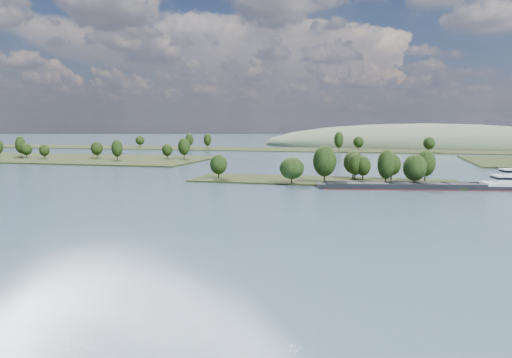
# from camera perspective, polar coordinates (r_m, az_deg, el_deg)

# --- Properties ---
(ground) EXTENTS (1800.00, 1800.00, 0.00)m
(ground) POSITION_cam_1_polar(r_m,az_deg,el_deg) (134.35, 4.48, -3.17)
(ground) COLOR #3D5769
(ground) RESTS_ON ground
(tree_island) EXTENTS (100.00, 33.33, 14.95)m
(tree_island) POSITION_cam_1_polar(r_m,az_deg,el_deg) (190.24, 9.45, 0.84)
(tree_island) COLOR black
(tree_island) RESTS_ON ground
(back_shoreline) EXTENTS (900.00, 60.00, 16.39)m
(back_shoreline) POSITION_cam_1_polar(r_m,az_deg,el_deg) (411.03, 12.63, 3.26)
(back_shoreline) COLOR black
(back_shoreline) RESTS_ON ground
(hill_west) EXTENTS (320.00, 160.00, 44.00)m
(hill_west) POSITION_cam_1_polar(r_m,az_deg,el_deg) (512.36, 18.61, 3.59)
(hill_west) COLOR #48583C
(hill_west) RESTS_ON ground
(cargo_barge) EXTENTS (70.90, 21.43, 9.55)m
(cargo_barge) POSITION_cam_1_polar(r_m,az_deg,el_deg) (180.75, 19.94, -0.68)
(cargo_barge) COLOR black
(cargo_barge) RESTS_ON ground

